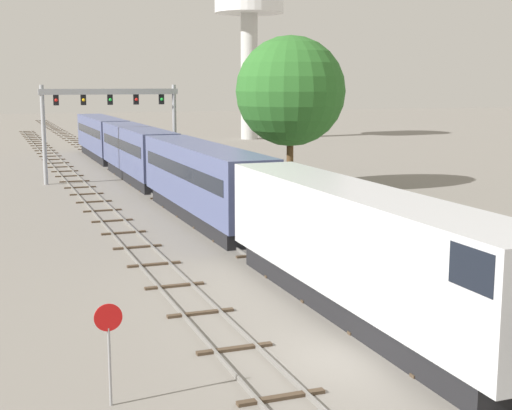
# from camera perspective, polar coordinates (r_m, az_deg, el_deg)

# --- Properties ---
(ground_plane) EXTENTS (400.00, 400.00, 0.00)m
(ground_plane) POSITION_cam_1_polar(r_m,az_deg,el_deg) (23.94, 8.04, -11.76)
(ground_plane) COLOR gray
(track_main) EXTENTS (2.60, 200.00, 0.16)m
(track_main) POSITION_cam_1_polar(r_m,az_deg,el_deg) (81.01, -11.36, 3.27)
(track_main) COLOR slate
(track_main) RESTS_ON ground
(track_near) EXTENTS (2.60, 160.00, 0.16)m
(track_near) POSITION_cam_1_polar(r_m,az_deg,el_deg) (60.58, -13.41, 1.13)
(track_near) COLOR slate
(track_near) RESTS_ON ground
(passenger_train) EXTENTS (3.04, 82.97, 4.80)m
(passenger_train) POSITION_cam_1_polar(r_m,az_deg,el_deg) (56.39, -7.31, 3.30)
(passenger_train) COLOR silver
(passenger_train) RESTS_ON ground
(signal_gantry) EXTENTS (12.10, 0.49, 8.53)m
(signal_gantry) POSITION_cam_1_polar(r_m,az_deg,el_deg) (65.55, -11.36, 7.26)
(signal_gantry) COLOR #999BA0
(signal_gantry) RESTS_ON ground
(water_tower) EXTENTS (10.73, 10.73, 24.97)m
(water_tower) POSITION_cam_1_polar(r_m,az_deg,el_deg) (114.69, -0.55, 15.23)
(water_tower) COLOR beige
(water_tower) RESTS_ON ground
(stop_sign) EXTENTS (0.76, 0.08, 2.88)m
(stop_sign) POSITION_cam_1_polar(r_m,az_deg,el_deg) (20.15, -11.48, -10.34)
(stop_sign) COLOR gray
(stop_sign) RESTS_ON ground
(trackside_tree_left) EXTENTS (8.84, 8.84, 12.45)m
(trackside_tree_left) POSITION_cam_1_polar(r_m,az_deg,el_deg) (59.04, 2.72, 8.91)
(trackside_tree_left) COLOR brown
(trackside_tree_left) RESTS_ON ground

